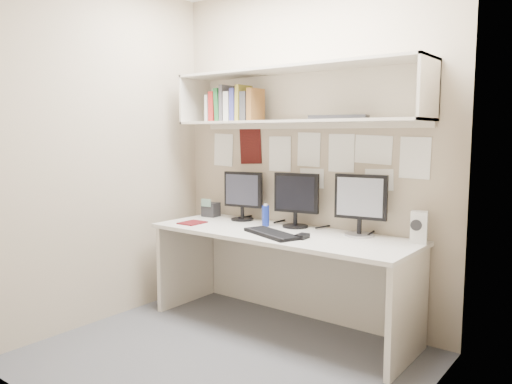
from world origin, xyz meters
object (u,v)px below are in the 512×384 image
Objects in this scene: keyboard at (271,234)px; maroon_notebook at (192,223)px; monitor_right at (360,202)px; speaker at (419,227)px; desk_phone at (211,209)px; desk at (280,280)px; monitor_center at (296,197)px; monitor_left at (243,193)px.

maroon_notebook is at bearing -158.64° from keyboard.
speaker is at bearing -5.72° from monitor_right.
speaker reaches higher than desk_phone.
desk is 4.17× the size of keyboard.
desk_phone is at bearing 172.12° from monitor_center.
desk_phone is (-1.39, -0.03, -0.18)m from monitor_right.
desk_phone is at bearing 172.46° from monitor_right.
desk is at bearing -17.86° from desk_phone.
monitor_left is 1.47m from speaker.
speaker is 1.31× the size of desk_phone.
monitor_left reaches higher than keyboard.
keyboard is (0.55, -0.37, -0.21)m from monitor_left.
monitor_left is 2.52× the size of desk_phone.
desk is 4.64× the size of monitor_right.
desk_phone is (-0.87, 0.19, 0.43)m from desk.
desk is at bearing 119.87° from keyboard.
monitor_right is 0.66m from keyboard.
monitor_left is (-0.53, 0.22, 0.59)m from desk.
monitor_center is at bearing -3.50° from desk_phone.
monitor_center reaches higher than desk_phone.
speaker is 1.06× the size of maroon_notebook.
maroon_notebook is at bearing -163.20° from monitor_center.
keyboard is at bearing -171.91° from speaker.
maroon_notebook reaches higher than desk.
maroon_notebook is at bearing -168.48° from desk.
monitor_left is at bearing -0.31° from desk_phone.
monitor_center is (0.52, -0.00, 0.01)m from monitor_left.
monitor_center is at bearing 116.48° from keyboard.
desk is at bearing 9.19° from maroon_notebook.
desk is 0.63m from monitor_center.
speaker is (0.93, 0.24, 0.47)m from desk.
monitor_right is (0.53, -0.00, 0.01)m from monitor_center.
desk is 0.83m from monitor_right.
monitor_center is 0.95m from speaker.
monitor_left is 0.37m from desk_phone.
keyboard is 0.95m from desk_phone.
keyboard is 2.44× the size of maroon_notebook.
monitor_right is (1.05, -0.00, 0.02)m from monitor_left.
monitor_center is at bearing -9.25° from monitor_left.
monitor_right is at bearing -9.25° from monitor_left.
monitor_right reaches higher than speaker.
desk_phone reaches higher than keyboard.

